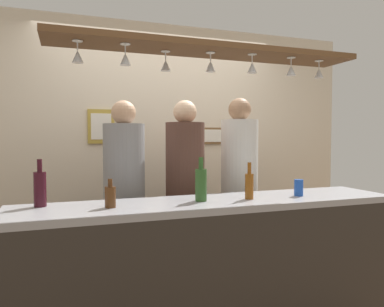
{
  "coord_description": "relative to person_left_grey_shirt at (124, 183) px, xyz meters",
  "views": [
    {
      "loc": [
        -0.97,
        -2.65,
        1.42
      ],
      "look_at": [
        0.0,
        0.1,
        1.28
      ],
      "focal_mm": 33.88,
      "sensor_mm": 36.0,
      "label": 1
    }
  ],
  "objects": [
    {
      "name": "bar_counter",
      "position": [
        0.51,
        -0.85,
        -0.37
      ],
      "size": [
        2.7,
        0.55,
        0.98
      ],
      "color": "#99999E",
      "rests_on": "ground_plane"
    },
    {
      "name": "hanging_wineglass_left",
      "position": [
        -0.09,
        -0.71,
        0.87
      ],
      "size": [
        0.07,
        0.07,
        0.13
      ],
      "color": "silver",
      "rests_on": "overhead_glass_rack"
    },
    {
      "name": "person_left_grey_shirt",
      "position": [
        0.0,
        0.0,
        0.0
      ],
      "size": [
        0.34,
        0.34,
        1.72
      ],
      "color": "#2D334C",
      "rests_on": "ground_plane"
    },
    {
      "name": "picture_frame_lower_pair",
      "position": [
        1.07,
        0.71,
        0.39
      ],
      "size": [
        0.3,
        0.02,
        0.18
      ],
      "color": "brown",
      "rests_on": "back_wall"
    },
    {
      "name": "hanging_wineglass_center_left",
      "position": [
        0.19,
        -0.6,
        0.87
      ],
      "size": [
        0.07,
        0.07,
        0.13
      ],
      "color": "silver",
      "rests_on": "overhead_glass_rack"
    },
    {
      "name": "bottle_beer_amber_tall",
      "position": [
        0.76,
        -0.74,
        0.04
      ],
      "size": [
        0.06,
        0.06,
        0.26
      ],
      "color": "brown",
      "rests_on": "bar_counter"
    },
    {
      "name": "bottle_wine_dark_red",
      "position": [
        -0.61,
        -0.55,
        0.06
      ],
      "size": [
        0.08,
        0.08,
        0.3
      ],
      "color": "#380F19",
      "rests_on": "bar_counter"
    },
    {
      "name": "hanging_wineglass_right",
      "position": [
        1.11,
        -0.72,
        0.87
      ],
      "size": [
        0.07,
        0.07,
        0.13
      ],
      "color": "silver",
      "rests_on": "overhead_glass_rack"
    },
    {
      "name": "picture_frame_caricature",
      "position": [
        -0.12,
        0.71,
        0.48
      ],
      "size": [
        0.26,
        0.02,
        0.34
      ],
      "color": "#B29338",
      "rests_on": "back_wall"
    },
    {
      "name": "drink_can",
      "position": [
        1.18,
        -0.74,
        0.0
      ],
      "size": [
        0.07,
        0.07,
        0.12
      ],
      "primitive_type": "cylinder",
      "color": "#1E4CB2",
      "rests_on": "bar_counter"
    },
    {
      "name": "hanging_wineglass_far_left",
      "position": [
        -0.38,
        -0.68,
        0.87
      ],
      "size": [
        0.07,
        0.07,
        0.13
      ],
      "color": "silver",
      "rests_on": "overhead_glass_rack"
    },
    {
      "name": "person_middle_brown_shirt",
      "position": [
        0.53,
        -0.0,
        0.01
      ],
      "size": [
        0.34,
        0.34,
        1.74
      ],
      "color": "#2D334C",
      "rests_on": "ground_plane"
    },
    {
      "name": "bottle_champagne_green",
      "position": [
        0.42,
        -0.7,
        0.06
      ],
      "size": [
        0.08,
        0.08,
        0.3
      ],
      "color": "#2D5623",
      "rests_on": "bar_counter"
    },
    {
      "name": "overhead_glass_rack",
      "position": [
        0.51,
        -0.65,
        0.98
      ],
      "size": [
        2.2,
        0.36,
        0.04
      ],
      "primitive_type": "cube",
      "color": "brown"
    },
    {
      "name": "hanging_wineglass_center",
      "position": [
        0.5,
        -0.67,
        0.87
      ],
      "size": [
        0.07,
        0.07,
        0.13
      ],
      "color": "silver",
      "rests_on": "overhead_glass_rack"
    },
    {
      "name": "hanging_wineglass_far_right",
      "position": [
        1.38,
        -0.69,
        0.87
      ],
      "size": [
        0.07,
        0.07,
        0.13
      ],
      "color": "silver",
      "rests_on": "overhead_glass_rack"
    },
    {
      "name": "hanging_wineglass_center_right",
      "position": [
        0.79,
        -0.72,
        0.87
      ],
      "size": [
        0.07,
        0.07,
        0.13
      ],
      "color": "silver",
      "rests_on": "overhead_glass_rack"
    },
    {
      "name": "person_right_white_patterned_shirt",
      "position": [
        1.06,
        0.0,
        0.04
      ],
      "size": [
        0.34,
        0.34,
        1.77
      ],
      "color": "#2D334C",
      "rests_on": "ground_plane"
    },
    {
      "name": "bottle_beer_brown_stubby",
      "position": [
        -0.2,
        -0.73,
        0.01
      ],
      "size": [
        0.07,
        0.07,
        0.18
      ],
      "color": "#512D14",
      "rests_on": "bar_counter"
    },
    {
      "name": "back_wall",
      "position": [
        0.51,
        0.75,
        0.26
      ],
      "size": [
        4.4,
        0.06,
        2.6
      ],
      "primitive_type": "cube",
      "color": "beige",
      "rests_on": "ground_plane"
    }
  ]
}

